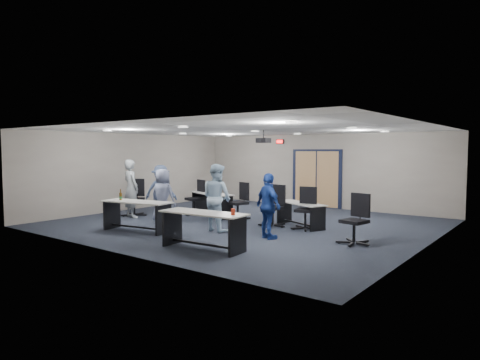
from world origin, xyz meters
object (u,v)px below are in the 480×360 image
Objects in this scene: chair_back_a at (195,197)px; chair_back_c at (273,206)px; person_plaid at (163,196)px; table_front_right at (204,224)px; person_lightblue at (217,197)px; chair_loose_left at (134,198)px; person_navy at (268,206)px; chair_loose_right at (354,219)px; table_back_right at (300,210)px; table_front_left at (136,210)px; chair_back_d at (305,209)px; person_gray at (131,189)px; table_back_left at (212,200)px; person_back at (161,191)px; chair_back_b at (238,201)px.

chair_back_a is 0.99× the size of chair_back_c.
chair_back_c is 3.22m from person_plaid.
person_lightblue is (-1.14, 1.78, 0.33)m from table_front_right.
person_navy is (5.39, -0.33, 0.19)m from chair_loose_left.
table_back_right is at bearing 160.04° from chair_loose_right.
table_back_right is (3.09, 3.17, -0.09)m from table_front_left.
person_plaid is 3.68m from person_navy.
chair_back_c is at bearing 175.91° from chair_back_d.
person_gray is at bearing 7.23° from person_lightblue.
person_navy is (-0.14, -1.58, 0.22)m from chair_back_d.
table_front_right is at bearing 169.27° from person_gray.
table_front_left is 3.09m from table_back_left.
table_back_left is 1.12× the size of table_back_right.
table_front_left reaches higher than table_back_right.
chair_loose_left is at bearing -166.63° from chair_loose_right.
table_back_left is 1.66m from person_back.
chair_back_b reaches higher than table_back_left.
chair_back_c reaches higher than table_front_right.
chair_back_b is 0.99× the size of chair_back_c.
person_back is (-0.68, -0.86, 0.25)m from chair_back_a.
chair_back_c is at bearing 12.64° from table_back_left.
person_navy is (0.50, 1.75, 0.24)m from table_front_right.
chair_back_b is at bearing -13.84° from person_navy.
chair_loose_left is at bearing -159.65° from chair_back_c.
chair_back_c is at bearing 174.31° from chair_loose_right.
person_plaid is 1.00× the size of person_navy.
person_back is at bearing 143.91° from table_front_right.
chair_back_a reaches higher than chair_loose_right.
table_front_left is 1.04× the size of table_back_left.
chair_back_d is (3.41, 2.86, 0.02)m from table_front_left.
person_lightblue is at bearing -159.13° from chair_loose_right.
chair_loose_right reaches higher than table_back_left.
table_back_right is at bearing -149.92° from person_gray.
chair_loose_right is at bearing 10.76° from table_front_left.
person_gray reaches higher than chair_back_d.
table_front_left is 4.43m from table_back_right.
person_gray reaches higher than chair_back_b.
chair_back_c is 0.73× the size of person_plaid.
person_lightblue is at bearing -150.45° from chair_back_d.
table_front_right is at bearing -72.76° from table_back_right.
person_plaid is 2.04m from person_lightblue.
chair_back_d is 5.58m from person_gray.
table_front_right is 1.03× the size of table_back_left.
person_navy is at bearing -4.07° from chair_back_a.
person_navy reaches higher than chair_back_d.
table_front_left is 5.50m from chair_loose_right.
person_lightblue is at bearing -170.49° from person_gray.
person_navy is 4.77m from person_back.
person_lightblue is at bearing -16.27° from chair_back_a.
table_back_right is 3.98m from person_plaid.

